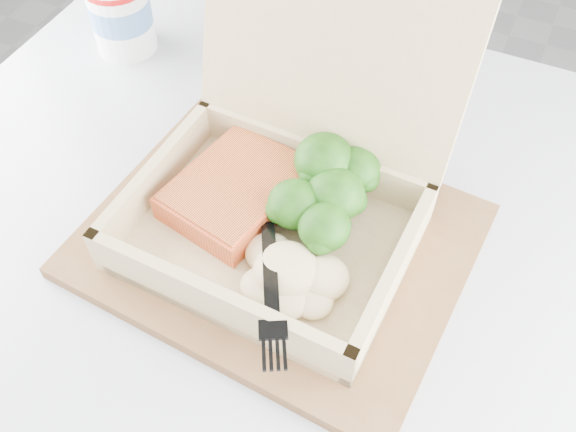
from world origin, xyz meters
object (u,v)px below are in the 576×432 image
at_px(serving_tray, 278,241).
at_px(takeout_container, 289,171).
at_px(paper_cup, 120,12).
at_px(cafe_table, 255,343).

height_order(serving_tray, takeout_container, takeout_container).
distance_m(serving_tray, paper_cup, 0.34).
distance_m(cafe_table, paper_cup, 0.40).
height_order(cafe_table, takeout_container, takeout_container).
bearing_deg(takeout_container, cafe_table, -111.80).
height_order(cafe_table, serving_tray, serving_tray).
xyz_separation_m(serving_tray, paper_cup, (-0.28, 0.19, 0.04)).
bearing_deg(cafe_table, paper_cup, 141.88).
xyz_separation_m(serving_tray, takeout_container, (-0.00, 0.03, 0.06)).
distance_m(takeout_container, paper_cup, 0.32).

